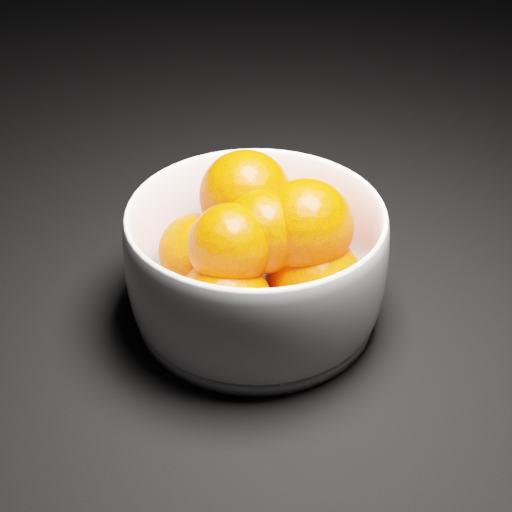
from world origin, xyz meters
TOP-DOWN VIEW (x-y plane):
  - bowl at (-0.25, 0.11)m, footprint 0.22×0.22m
  - orange_pile at (-0.24, 0.11)m, footprint 0.19×0.17m

SIDE VIEW (x-z plane):
  - bowl at x=-0.25m, z-range 0.00..0.11m
  - orange_pile at x=-0.24m, z-range 0.01..0.14m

